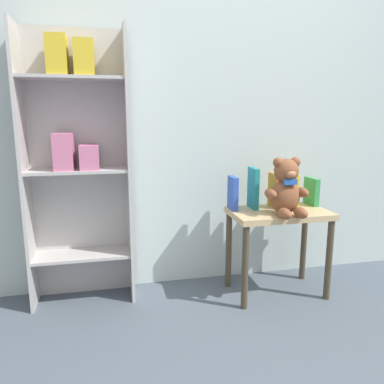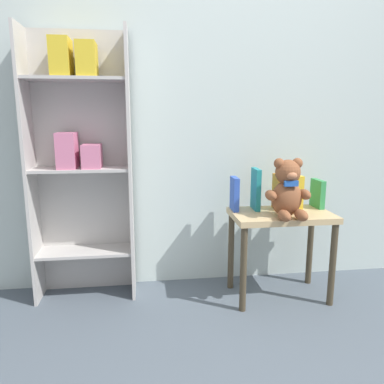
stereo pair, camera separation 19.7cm
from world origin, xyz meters
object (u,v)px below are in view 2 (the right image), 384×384
Objects in this scene: book_standing_blue at (235,194)px; book_standing_yellow at (297,191)px; book_standing_green at (318,194)px; bookshelf_side at (81,152)px; book_standing_orange at (277,192)px; teddy_bear at (288,191)px; display_table at (281,228)px; book_standing_teal at (256,189)px.

book_standing_yellow reaches higher than book_standing_blue.
book_standing_blue reaches higher than book_standing_green.
book_standing_orange is at bearing -5.78° from bookshelf_side.
teddy_bear is 1.56× the size of book_standing_orange.
bookshelf_side is at bearing 173.90° from book_standing_orange.
book_standing_yellow is at bearing -4.36° from bookshelf_side.
book_standing_teal is at bearing 144.06° from display_table.
book_standing_blue is at bearing 143.81° from teddy_bear.
teddy_bear is 1.65× the size of book_standing_blue.
book_standing_teal reaches higher than book_standing_yellow.
book_standing_teal reaches higher than book_standing_orange.
book_standing_green reaches higher than display_table.
book_standing_orange is at bearing -0.06° from book_standing_blue.
bookshelf_side is 1.52m from book_standing_green.
book_standing_orange is 0.14m from book_standing_yellow.
book_standing_orange is (0.14, -0.01, -0.02)m from book_standing_teal.
book_standing_yellow is at bearing 174.05° from book_standing_green.
book_standing_yellow is (0.14, 0.02, -0.00)m from book_standing_orange.
book_standing_green is at bearing 35.03° from teddy_bear.
book_standing_blue is at bearing 178.47° from book_standing_orange.
book_standing_orange is 1.22× the size of book_standing_green.
display_table is at bearing 85.17° from teddy_bear.
book_standing_teal is (1.08, -0.11, -0.24)m from bookshelf_side.
bookshelf_side reaches higher than book_standing_yellow.
bookshelf_side is at bearing 174.03° from book_standing_blue.
display_table is 2.91× the size of book_standing_blue.
book_standing_yellow is (0.28, 0.01, -0.02)m from book_standing_teal.
teddy_bear is at bearing -127.57° from book_standing_yellow.
book_standing_orange reaches higher than book_standing_yellow.
book_standing_teal is (-0.14, 0.10, 0.23)m from display_table.
book_standing_orange is at bearing 90.00° from display_table.
teddy_bear reaches higher than book_standing_orange.
bookshelf_side is 1.26m from teddy_bear.
bookshelf_side is 7.38× the size of book_standing_orange.
bookshelf_side is 0.98m from book_standing_blue.
book_standing_teal is at bearing 3.28° from book_standing_blue.
bookshelf_side is 1.32m from display_table.
book_standing_teal is 0.14m from book_standing_orange.
teddy_bear is at bearing -94.83° from display_table.
bookshelf_side is at bearing 170.10° from display_table.
bookshelf_side is at bearing 165.47° from teddy_bear.
book_standing_teal is at bearing 175.13° from book_standing_orange.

